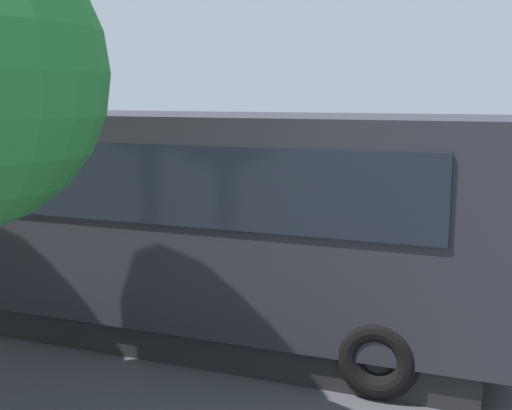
{
  "coord_description": "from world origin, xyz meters",
  "views": [
    {
      "loc": [
        -4.29,
        13.64,
        3.53
      ],
      "look_at": [
        1.25,
        0.25,
        1.1
      ],
      "focal_mm": 46.7,
      "sensor_mm": 36.0,
      "label": 1
    }
  ],
  "objects_px": {
    "traffic_cone": "(338,218)",
    "parked_motorcycle_dark": "(367,280)",
    "stunt_motorcycle": "(253,203)",
    "spectator_left": "(251,232)",
    "spectator_centre": "(199,224)",
    "tour_bus": "(148,222)",
    "spectator_right": "(131,219)",
    "parked_motorcycle_silver": "(118,256)",
    "spectator_far_left": "(316,239)"
  },
  "relations": [
    {
      "from": "traffic_cone",
      "to": "spectator_far_left",
      "type": "bearing_deg",
      "value": 101.76
    },
    {
      "from": "traffic_cone",
      "to": "spectator_right",
      "type": "bearing_deg",
      "value": 65.41
    },
    {
      "from": "tour_bus",
      "to": "spectator_left",
      "type": "xyz_separation_m",
      "value": [
        -0.62,
        -2.49,
        -0.59
      ]
    },
    {
      "from": "parked_motorcycle_silver",
      "to": "tour_bus",
      "type": "bearing_deg",
      "value": 133.85
    },
    {
      "from": "spectator_centre",
      "to": "parked_motorcycle_dark",
      "type": "distance_m",
      "value": 3.52
    },
    {
      "from": "traffic_cone",
      "to": "parked_motorcycle_silver",
      "type": "bearing_deg",
      "value": 68.19
    },
    {
      "from": "spectator_right",
      "to": "spectator_centre",
      "type": "bearing_deg",
      "value": -172.89
    },
    {
      "from": "parked_motorcycle_silver",
      "to": "traffic_cone",
      "type": "relative_size",
      "value": 3.26
    },
    {
      "from": "tour_bus",
      "to": "spectator_centre",
      "type": "distance_m",
      "value": 2.89
    },
    {
      "from": "spectator_far_left",
      "to": "spectator_right",
      "type": "xyz_separation_m",
      "value": [
        3.83,
        0.03,
        0.08
      ]
    },
    {
      "from": "spectator_far_left",
      "to": "spectator_left",
      "type": "relative_size",
      "value": 0.95
    },
    {
      "from": "spectator_right",
      "to": "parked_motorcycle_silver",
      "type": "relative_size",
      "value": 0.88
    },
    {
      "from": "parked_motorcycle_silver",
      "to": "stunt_motorcycle",
      "type": "height_order",
      "value": "stunt_motorcycle"
    },
    {
      "from": "spectator_right",
      "to": "tour_bus",
      "type": "bearing_deg",
      "value": 127.72
    },
    {
      "from": "parked_motorcycle_dark",
      "to": "spectator_centre",
      "type": "bearing_deg",
      "value": -10.48
    },
    {
      "from": "parked_motorcycle_dark",
      "to": "traffic_cone",
      "type": "height_order",
      "value": "parked_motorcycle_dark"
    },
    {
      "from": "spectator_left",
      "to": "parked_motorcycle_dark",
      "type": "xyz_separation_m",
      "value": [
        -2.22,
        0.35,
        -0.57
      ]
    },
    {
      "from": "parked_motorcycle_silver",
      "to": "parked_motorcycle_dark",
      "type": "distance_m",
      "value": 4.77
    },
    {
      "from": "parked_motorcycle_silver",
      "to": "spectator_right",
      "type": "bearing_deg",
      "value": -81.44
    },
    {
      "from": "spectator_left",
      "to": "spectator_right",
      "type": "height_order",
      "value": "spectator_right"
    },
    {
      "from": "spectator_centre",
      "to": "spectator_far_left",
      "type": "bearing_deg",
      "value": 176.4
    },
    {
      "from": "spectator_right",
      "to": "spectator_far_left",
      "type": "bearing_deg",
      "value": -179.57
    },
    {
      "from": "tour_bus",
      "to": "stunt_motorcycle",
      "type": "height_order",
      "value": "tour_bus"
    },
    {
      "from": "spectator_right",
      "to": "traffic_cone",
      "type": "height_order",
      "value": "spectator_right"
    },
    {
      "from": "spectator_far_left",
      "to": "spectator_right",
      "type": "relative_size",
      "value": 0.93
    },
    {
      "from": "spectator_left",
      "to": "spectator_centre",
      "type": "bearing_deg",
      "value": -13.34
    },
    {
      "from": "spectator_right",
      "to": "stunt_motorcycle",
      "type": "distance_m",
      "value": 5.33
    },
    {
      "from": "spectator_far_left",
      "to": "spectator_left",
      "type": "bearing_deg",
      "value": 6.34
    },
    {
      "from": "tour_bus",
      "to": "parked_motorcycle_dark",
      "type": "relative_size",
      "value": 5.17
    },
    {
      "from": "stunt_motorcycle",
      "to": "traffic_cone",
      "type": "xyz_separation_m",
      "value": [
        -2.22,
        -0.46,
        -0.31
      ]
    },
    {
      "from": "spectator_far_left",
      "to": "parked_motorcycle_silver",
      "type": "height_order",
      "value": "spectator_far_left"
    },
    {
      "from": "traffic_cone",
      "to": "parked_motorcycle_dark",
      "type": "bearing_deg",
      "value": 109.68
    },
    {
      "from": "spectator_left",
      "to": "parked_motorcycle_silver",
      "type": "xyz_separation_m",
      "value": [
        2.54,
        0.5,
        -0.57
      ]
    },
    {
      "from": "spectator_far_left",
      "to": "spectator_centre",
      "type": "xyz_separation_m",
      "value": [
        2.39,
        -0.15,
        0.07
      ]
    },
    {
      "from": "spectator_right",
      "to": "parked_motorcycle_silver",
      "type": "bearing_deg",
      "value": 98.56
    },
    {
      "from": "parked_motorcycle_silver",
      "to": "parked_motorcycle_dark",
      "type": "relative_size",
      "value": 1.0
    },
    {
      "from": "spectator_left",
      "to": "traffic_cone",
      "type": "xyz_separation_m",
      "value": [
        -0.0,
        -5.86,
        -0.75
      ]
    },
    {
      "from": "tour_bus",
      "to": "parked_motorcycle_dark",
      "type": "distance_m",
      "value": 3.75
    },
    {
      "from": "spectator_right",
      "to": "parked_motorcycle_dark",
      "type": "height_order",
      "value": "spectator_right"
    },
    {
      "from": "tour_bus",
      "to": "spectator_right",
      "type": "relative_size",
      "value": 5.9
    },
    {
      "from": "spectator_centre",
      "to": "spectator_right",
      "type": "distance_m",
      "value": 1.45
    },
    {
      "from": "spectator_far_left",
      "to": "parked_motorcycle_silver",
      "type": "relative_size",
      "value": 0.82
    },
    {
      "from": "parked_motorcycle_silver",
      "to": "parked_motorcycle_dark",
      "type": "xyz_separation_m",
      "value": [
        -4.76,
        -0.15,
        0.0
      ]
    },
    {
      "from": "parked_motorcycle_silver",
      "to": "spectator_centre",
      "type": "bearing_deg",
      "value": -149.92
    },
    {
      "from": "parked_motorcycle_silver",
      "to": "traffic_cone",
      "type": "distance_m",
      "value": 6.85
    },
    {
      "from": "tour_bus",
      "to": "parked_motorcycle_dark",
      "type": "height_order",
      "value": "tour_bus"
    },
    {
      "from": "spectator_left",
      "to": "tour_bus",
      "type": "bearing_deg",
      "value": 75.99
    },
    {
      "from": "spectator_right",
      "to": "parked_motorcycle_silver",
      "type": "distance_m",
      "value": 0.85
    },
    {
      "from": "spectator_far_left",
      "to": "parked_motorcycle_dark",
      "type": "bearing_deg",
      "value": 154.89
    },
    {
      "from": "spectator_far_left",
      "to": "tour_bus",
      "type": "bearing_deg",
      "value": 55.31
    }
  ]
}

